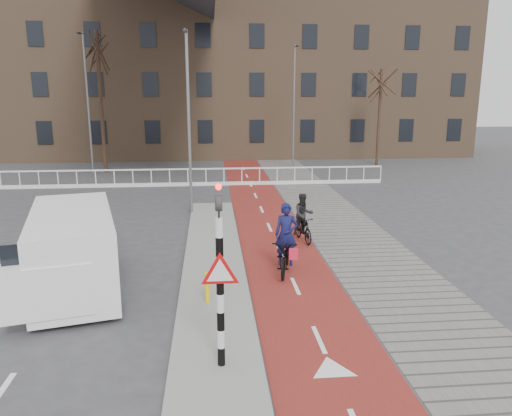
{
  "coord_description": "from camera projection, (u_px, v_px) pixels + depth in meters",
  "views": [
    {
      "loc": [
        -0.73,
        -10.54,
        5.19
      ],
      "look_at": [
        0.7,
        5.0,
        1.5
      ],
      "focal_mm": 35.0,
      "sensor_mm": 36.0,
      "label": 1
    }
  ],
  "objects": [
    {
      "name": "streetlight_right",
      "position": [
        294.0,
        108.0,
        33.02
      ],
      "size": [
        0.12,
        0.12,
        8.05
      ],
      "primitive_type": "cylinder",
      "color": "slate",
      "rests_on": "ground"
    },
    {
      "name": "sidewalk",
      "position": [
        328.0,
        213.0,
        21.55
      ],
      "size": [
        3.0,
        60.0,
        0.01
      ],
      "primitive_type": "cube",
      "color": "slate",
      "rests_on": "ground"
    },
    {
      "name": "curb_island",
      "position": [
        214.0,
        262.0,
        15.27
      ],
      "size": [
        1.8,
        16.0,
        0.12
      ],
      "primitive_type": "cube",
      "color": "gray",
      "rests_on": "ground"
    },
    {
      "name": "townhouse_row",
      "position": [
        180.0,
        57.0,
        40.42
      ],
      "size": [
        46.0,
        10.0,
        15.9
      ],
      "color": "#7F6047",
      "rests_on": "ground"
    },
    {
      "name": "streetlight_near",
      "position": [
        189.0,
        126.0,
        20.5
      ],
      "size": [
        0.12,
        0.12,
        7.52
      ],
      "primitive_type": "cylinder",
      "color": "slate",
      "rests_on": "ground"
    },
    {
      "name": "streetlight_left",
      "position": [
        88.0,
        105.0,
        30.98
      ],
      "size": [
        0.12,
        0.12,
        8.6
      ],
      "primitive_type": "cylinder",
      "color": "slate",
      "rests_on": "ground"
    },
    {
      "name": "tree_right",
      "position": [
        379.0,
        118.0,
        34.86
      ],
      "size": [
        0.2,
        0.2,
        6.63
      ],
      "primitive_type": "cylinder",
      "color": "black",
      "rests_on": "ground"
    },
    {
      "name": "van",
      "position": [
        73.0,
        250.0,
        13.05
      ],
      "size": [
        3.11,
        5.28,
        2.13
      ],
      "rotation": [
        0.0,
        0.0,
        0.24
      ],
      "color": "white",
      "rests_on": "ground"
    },
    {
      "name": "ground",
      "position": [
        246.0,
        322.0,
        11.47
      ],
      "size": [
        120.0,
        120.0,
        0.0
      ],
      "primitive_type": "plane",
      "color": "#38383A",
      "rests_on": "ground"
    },
    {
      "name": "tree_mid",
      "position": [
        101.0,
        103.0,
        31.4
      ],
      "size": [
        0.24,
        0.24,
        8.8
      ],
      "primitive_type": "cylinder",
      "color": "black",
      "rests_on": "ground"
    },
    {
      "name": "cyclist_near",
      "position": [
        286.0,
        250.0,
        14.42
      ],
      "size": [
        1.14,
        2.09,
        2.06
      ],
      "rotation": [
        0.0,
        0.0,
        -0.24
      ],
      "color": "black",
      "rests_on": "bike_lane"
    },
    {
      "name": "bollard",
      "position": [
        207.0,
        287.0,
        12.18
      ],
      "size": [
        0.12,
        0.12,
        0.76
      ],
      "primitive_type": "cylinder",
      "color": "yellow",
      "rests_on": "curb_island"
    },
    {
      "name": "railing",
      "position": [
        133.0,
        181.0,
        27.43
      ],
      "size": [
        28.0,
        0.1,
        0.99
      ],
      "color": "silver",
      "rests_on": "ground"
    },
    {
      "name": "bike_lane",
      "position": [
        264.0,
        215.0,
        21.3
      ],
      "size": [
        2.5,
        60.0,
        0.01
      ],
      "primitive_type": "cube",
      "color": "maroon",
      "rests_on": "ground"
    },
    {
      "name": "cyclist_far",
      "position": [
        303.0,
        222.0,
        17.38
      ],
      "size": [
        0.8,
        1.62,
        1.71
      ],
      "rotation": [
        0.0,
        0.0,
        0.18
      ],
      "color": "black",
      "rests_on": "bike_lane"
    },
    {
      "name": "traffic_signal",
      "position": [
        220.0,
        272.0,
        9.0
      ],
      "size": [
        0.8,
        0.8,
        3.68
      ],
      "color": "black",
      "rests_on": "curb_island"
    }
  ]
}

